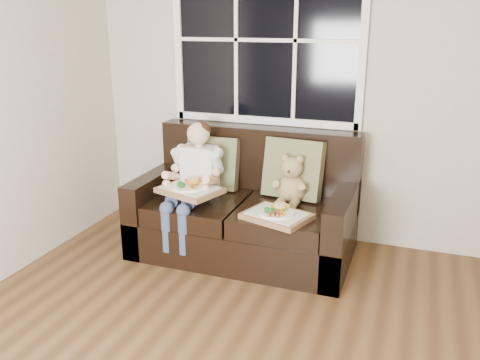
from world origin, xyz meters
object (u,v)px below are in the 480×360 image
at_px(child, 194,173).
at_px(teddy_bear, 291,183).
at_px(tray_left, 190,189).
at_px(tray_right, 277,215).
at_px(loveseat, 246,214).

height_order(child, teddy_bear, child).
relative_size(teddy_bear, tray_left, 0.74).
distance_m(teddy_bear, tray_right, 0.39).
bearing_deg(tray_left, tray_right, 13.21).
relative_size(tray_left, tray_right, 1.00).
bearing_deg(tray_right, tray_left, -166.84).
xyz_separation_m(teddy_bear, tray_left, (-0.72, -0.31, -0.03)).
height_order(tray_left, tray_right, tray_left).
bearing_deg(tray_left, loveseat, 56.20).
xyz_separation_m(teddy_bear, tray_right, (-0.01, -0.37, -0.12)).
relative_size(child, tray_right, 1.73).
bearing_deg(child, teddy_bear, 11.58).
relative_size(loveseat, tray_left, 3.21).
xyz_separation_m(loveseat, tray_left, (-0.36, -0.28, 0.27)).
height_order(loveseat, tray_left, loveseat).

